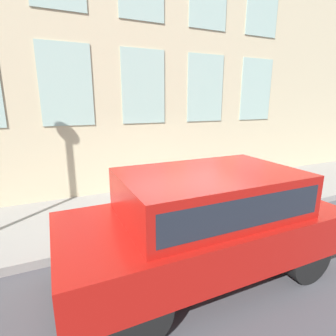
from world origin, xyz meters
name	(u,v)px	position (x,y,z in m)	size (l,w,h in m)	color
ground_plane	(192,234)	(0.00, 0.00, 0.00)	(80.00, 80.00, 0.00)	#47474C
sidewalk	(164,206)	(1.45, 0.00, 0.08)	(2.91, 60.00, 0.17)	gray
fire_hydrant	(161,205)	(0.54, 0.49, 0.55)	(0.30, 0.43, 0.76)	#2D7260
person	(175,184)	(0.59, 0.11, 0.95)	(0.32, 0.21, 1.31)	#726651
parked_truck_red_near	(205,215)	(-1.16, 0.43, 0.99)	(2.02, 4.44, 1.70)	black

